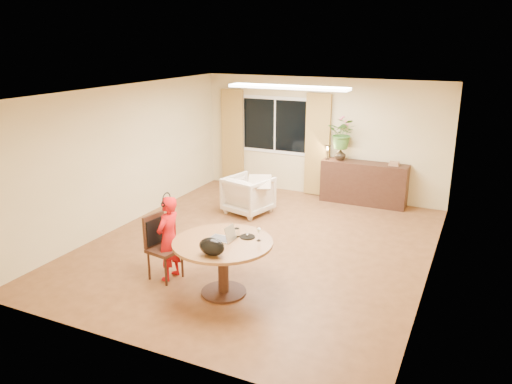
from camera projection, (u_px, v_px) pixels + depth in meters
floor at (260, 246)px, 8.53m from camera, size 6.50×6.50×0.00m
ceiling at (260, 92)px, 7.76m from camera, size 6.50×6.50×0.00m
wall_back at (321, 138)px, 10.95m from camera, size 5.50×0.00×5.50m
wall_left at (125, 156)px, 9.26m from camera, size 0.00×6.50×6.50m
wall_right at (437, 194)px, 7.03m from camera, size 0.00×6.50×6.50m
window at (275, 125)px, 11.32m from camera, size 1.70×0.03×1.30m
curtain_left at (233, 137)px, 11.79m from camera, size 0.55×0.08×2.25m
curtain_right at (317, 145)px, 10.94m from camera, size 0.55×0.08×2.25m
ceiling_panel at (288, 87)px, 8.81m from camera, size 2.20×0.35×0.05m
dining_table at (223, 253)px, 6.77m from camera, size 1.37×1.37×0.78m
dining_chair at (165, 248)px, 7.24m from camera, size 0.53×0.49×0.96m
child at (169, 238)px, 7.21m from camera, size 0.47×0.32×1.26m
laptop at (221, 231)px, 6.76m from camera, size 0.35×0.25×0.23m
tumbler at (237, 233)px, 6.86m from camera, size 0.11×0.11×0.12m
wine_glass at (259, 234)px, 6.72m from camera, size 0.07×0.07×0.18m
pot_lid at (247, 236)px, 6.85m from camera, size 0.21×0.21×0.03m
handbag at (212, 247)px, 6.26m from camera, size 0.36×0.21×0.23m
armchair at (248, 195)px, 10.02m from camera, size 0.99×1.01×0.76m
throw at (260, 178)px, 9.75m from camera, size 0.62×0.68×0.03m
sideboard at (364, 183)px, 10.57m from camera, size 1.80×0.44×0.90m
vase at (340, 154)px, 10.62m from camera, size 0.29×0.29×0.25m
bouquet at (343, 133)px, 10.47m from camera, size 0.60×0.52×0.66m
book_stack at (394, 164)px, 10.19m from camera, size 0.25×0.22×0.09m
desk_lamp at (328, 152)px, 10.68m from camera, size 0.14×0.14×0.31m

